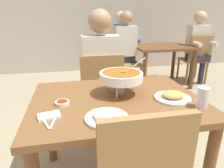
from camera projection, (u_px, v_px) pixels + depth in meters
cafe_rear_partition at (81, 2)px, 4.24m from camera, size 10.00×0.10×3.00m
dining_table_main at (116, 113)px, 1.39m from camera, size 1.13×0.85×0.72m
chair_diner_main at (101, 90)px, 2.08m from camera, size 0.44×0.44×0.90m
diner_main at (100, 68)px, 2.03m from camera, size 0.40×0.45×1.31m
curry_bowl at (121, 77)px, 1.38m from camera, size 0.33×0.30×0.26m
rice_plate at (107, 116)px, 1.07m from camera, size 0.24×0.24×0.06m
appetizer_plate at (173, 96)px, 1.33m from camera, size 0.24×0.24×0.06m
sauce_dish at (62, 103)px, 1.26m from camera, size 0.09×0.09×0.02m
napkin_folded at (49, 116)px, 1.10m from camera, size 0.13×0.10×0.02m
fork_utensil at (44, 121)px, 1.05m from camera, size 0.07×0.16×0.01m
spoon_utensil at (54, 120)px, 1.06m from camera, size 0.04×0.17×0.01m
drink_glass at (203, 99)px, 1.20m from camera, size 0.07×0.07×0.13m
dining_table_far at (162, 53)px, 3.58m from camera, size 1.00×0.80×0.72m
chair_bg_left at (122, 53)px, 4.03m from camera, size 0.49×0.49×0.90m
chair_bg_middle at (196, 57)px, 3.68m from camera, size 0.48×0.48×0.90m
chair_bg_right at (125, 59)px, 3.53m from camera, size 0.47×0.47×0.90m
patron_bg_left at (123, 41)px, 3.95m from camera, size 0.45×0.40×1.31m
patron_bg_middle at (198, 44)px, 3.61m from camera, size 0.40×0.45×1.31m
patron_bg_right at (125, 45)px, 3.46m from camera, size 0.40×0.45×1.31m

